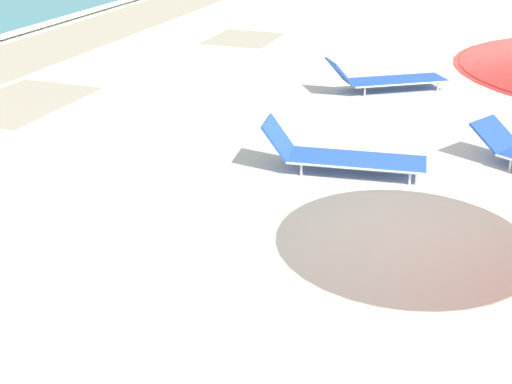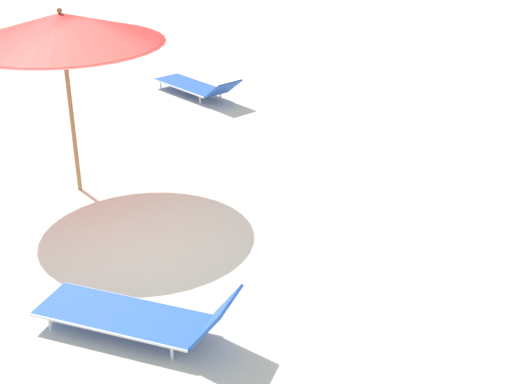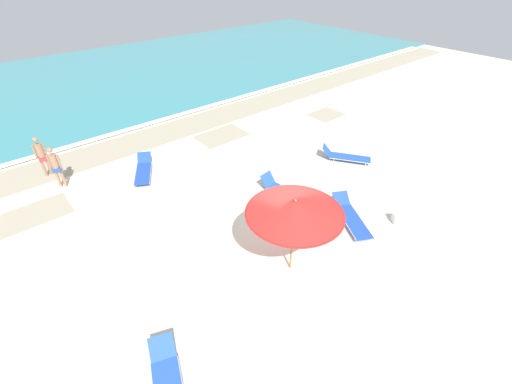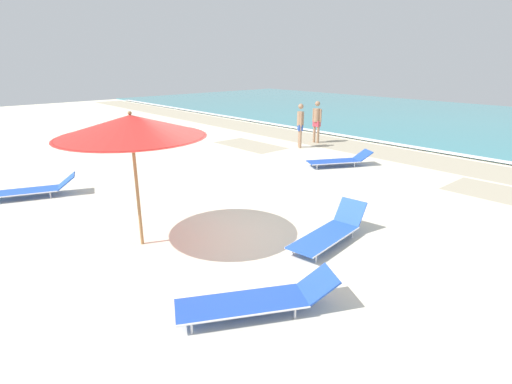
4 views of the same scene
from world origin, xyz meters
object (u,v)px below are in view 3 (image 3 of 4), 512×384
sun_lounger_mid_beach_solo (345,156)px  beachgoer_shoreline_child (41,154)px  cooler_box (400,218)px  sun_lounger_under_umbrella (351,216)px  sun_lounger_beside_umbrella (284,191)px  sun_lounger_near_water_right (143,170)px  beachgoer_wading_adult (56,165)px  beach_umbrella (295,208)px

sun_lounger_mid_beach_solo → beachgoer_shoreline_child: size_ratio=1.20×
sun_lounger_mid_beach_solo → cooler_box: 4.42m
beachgoer_shoreline_child → cooler_box: beachgoer_shoreline_child is taller
beachgoer_shoreline_child → cooler_box: (8.60, -11.21, -0.81)m
sun_lounger_under_umbrella → sun_lounger_beside_umbrella: bearing=135.0°
sun_lounger_near_water_right → beachgoer_wading_adult: 3.25m
beach_umbrella → sun_lounger_mid_beach_solo: (6.40, 2.98, -2.08)m
beachgoer_wading_adult → beachgoer_shoreline_child: bearing=-42.5°
beachgoer_shoreline_child → sun_lounger_mid_beach_solo: bearing=141.4°
beach_umbrella → beachgoer_wading_adult: bearing=113.9°
sun_lounger_beside_umbrella → cooler_box: sun_lounger_beside_umbrella is taller
beach_umbrella → sun_lounger_mid_beach_solo: beach_umbrella is taller
beachgoer_wading_adult → cooler_box: beachgoer_wading_adult is taller
cooler_box → sun_lounger_under_umbrella: bearing=178.1°
beach_umbrella → sun_lounger_near_water_right: 8.09m
beachgoer_shoreline_child → cooler_box: 14.15m
sun_lounger_beside_umbrella → sun_lounger_mid_beach_solo: sun_lounger_beside_umbrella is taller
sun_lounger_beside_umbrella → sun_lounger_mid_beach_solo: (4.01, 0.19, -0.00)m
beachgoer_shoreline_child → cooler_box: bearing=123.4°
beachgoer_wading_adult → beachgoer_shoreline_child: 1.31m
sun_lounger_mid_beach_solo → sun_lounger_beside_umbrella: bearing=148.9°
sun_lounger_beside_umbrella → beachgoer_wading_adult: bearing=128.3°
sun_lounger_near_water_right → sun_lounger_mid_beach_solo: bearing=-3.8°
sun_lounger_mid_beach_solo → beachgoer_shoreline_child: beachgoer_shoreline_child is taller
sun_lounger_near_water_right → beachgoer_shoreline_child: 4.08m
sun_lounger_under_umbrella → beach_umbrella: bearing=-147.9°
sun_lounger_mid_beach_solo → beachgoer_shoreline_child: 12.87m
cooler_box → beach_umbrella: bearing=-152.0°
sun_lounger_beside_umbrella → beachgoer_wading_adult: (-6.36, 6.17, 0.78)m
beachgoer_shoreline_child → cooler_box: size_ratio=2.90×
sun_lounger_near_water_right → beachgoer_wading_adult: beachgoer_wading_adult is taller
sun_lounger_beside_umbrella → beachgoer_shoreline_child: 9.98m
beach_umbrella → sun_lounger_beside_umbrella: beach_umbrella is taller
beach_umbrella → beachgoer_shoreline_child: size_ratio=1.52×
beach_umbrella → sun_lounger_mid_beach_solo: bearing=24.9°
sun_lounger_under_umbrella → sun_lounger_beside_umbrella: size_ratio=1.08×
sun_lounger_under_umbrella → sun_lounger_near_water_right: size_ratio=1.05×
sun_lounger_beside_umbrella → cooler_box: (2.02, -3.76, -0.03)m
sun_lounger_under_umbrella → beachgoer_wading_adult: 11.33m
cooler_box → sun_lounger_mid_beach_solo: bearing=103.5°
sun_lounger_under_umbrella → sun_lounger_near_water_right: bearing=148.0°
sun_lounger_under_umbrella → cooler_box: (1.26, -1.15, -0.02)m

